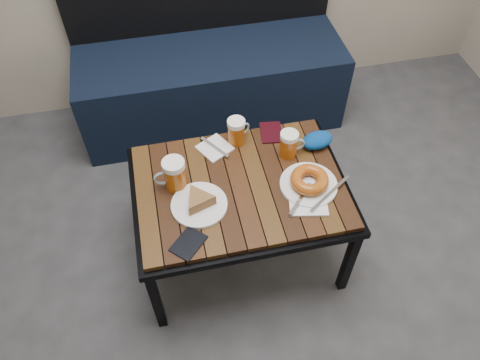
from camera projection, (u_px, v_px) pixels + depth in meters
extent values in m
cube|color=black|center=(212.00, 86.00, 2.57)|extent=(1.40, 0.50, 0.45)
cube|color=black|center=(156.00, 300.00, 1.79)|extent=(0.04, 0.03, 0.42)
cube|color=black|center=(349.00, 262.00, 1.89)|extent=(0.03, 0.03, 0.42)
cube|color=black|center=(144.00, 188.00, 2.13)|extent=(0.04, 0.04, 0.42)
cube|color=black|center=(307.00, 161.00, 2.24)|extent=(0.03, 0.04, 0.42)
cube|color=black|center=(240.00, 191.00, 1.84)|extent=(0.84, 0.62, 0.03)
cube|color=#331E0B|center=(240.00, 186.00, 1.82)|extent=(0.80, 0.58, 0.02)
cylinder|color=#A1490C|center=(175.00, 177.00, 1.76)|extent=(0.08, 0.08, 0.11)
cylinder|color=white|center=(173.00, 164.00, 1.71)|extent=(0.09, 0.09, 0.03)
torus|color=#8C999E|center=(163.00, 178.00, 1.76)|extent=(0.07, 0.01, 0.07)
cylinder|color=#A1490C|center=(236.00, 133.00, 1.92)|extent=(0.09, 0.09, 0.10)
cylinder|color=white|center=(236.00, 123.00, 1.88)|extent=(0.07, 0.07, 0.02)
torus|color=#8C999E|center=(244.00, 129.00, 1.94)|extent=(0.06, 0.04, 0.06)
cylinder|color=#A1490C|center=(288.00, 146.00, 1.88)|extent=(0.07, 0.07, 0.10)
cylinder|color=white|center=(289.00, 136.00, 1.83)|extent=(0.07, 0.07, 0.02)
torus|color=#8C999E|center=(298.00, 144.00, 1.88)|extent=(0.06, 0.01, 0.06)
cylinder|color=white|center=(199.00, 205.00, 1.74)|extent=(0.21, 0.21, 0.01)
cylinder|color=white|center=(308.00, 185.00, 1.80)|extent=(0.22, 0.22, 0.01)
torus|color=#893F0C|center=(309.00, 180.00, 1.78)|extent=(0.15, 0.15, 0.05)
cube|color=#A5A8AD|center=(330.00, 193.00, 1.76)|extent=(0.20, 0.14, 0.00)
cube|color=#A5A8AD|center=(300.00, 198.00, 1.75)|extent=(0.12, 0.13, 0.00)
cube|color=white|center=(215.00, 148.00, 1.93)|extent=(0.16, 0.16, 0.01)
cube|color=#A5A8AD|center=(215.00, 147.00, 1.93)|extent=(0.10, 0.14, 0.00)
cube|color=white|center=(308.00, 203.00, 1.75)|extent=(0.16, 0.15, 0.01)
cube|color=black|center=(188.00, 243.00, 1.64)|extent=(0.15, 0.15, 0.01)
cube|color=black|center=(271.00, 132.00, 1.99)|extent=(0.11, 0.14, 0.01)
ellipsoid|color=#05108A|center=(317.00, 140.00, 1.92)|extent=(0.15, 0.12, 0.06)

